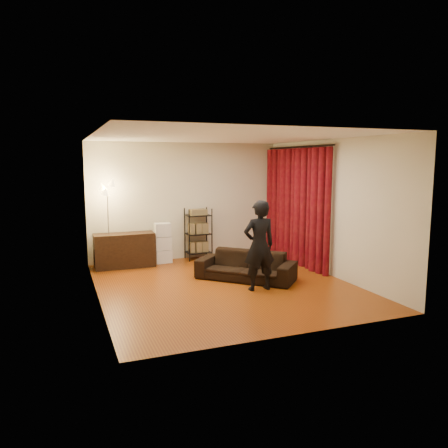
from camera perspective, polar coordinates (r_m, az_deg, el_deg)
name	(u,v)px	position (r m, az deg, el deg)	size (l,w,h in m)	color
floor	(225,285)	(8.14, 0.10, -8.01)	(5.00, 5.00, 0.00)	#8A460E
ceiling	(225,137)	(7.83, 0.11, 11.34)	(5.00, 5.00, 0.00)	white
wall_back	(186,201)	(10.23, -4.96, 3.00)	(5.00, 5.00, 0.00)	beige
wall_front	(295,234)	(5.63, 9.32, -1.32)	(5.00, 5.00, 0.00)	beige
wall_left	(95,219)	(7.37, -16.45, 0.68)	(5.00, 5.00, 0.00)	beige
wall_right	(330,208)	(8.92, 13.71, 2.04)	(5.00, 5.00, 0.00)	beige
curtain_rod	(298,147)	(9.78, 9.67, 9.89)	(0.04, 0.04, 2.65)	black
curtain	(296,207)	(9.81, 9.39, 2.26)	(0.22, 2.65, 2.55)	maroon
sofa	(246,266)	(8.46, 2.86, -5.48)	(1.87, 0.73, 0.55)	black
person	(259,246)	(7.70, 4.61, -2.82)	(0.59, 0.38, 1.60)	black
media_cabinet	(125,250)	(9.65, -12.86, -3.38)	(1.27, 0.48, 0.74)	black
storage_boxes	(163,243)	(9.91, -8.00, -2.46)	(0.36, 0.29, 0.91)	silver
wire_shelf	(198,234)	(10.17, -3.38, -1.29)	(0.54, 0.38, 1.20)	black
floor_lamp	(108,226)	(9.53, -14.87, -0.22)	(0.33, 0.33, 1.84)	silver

